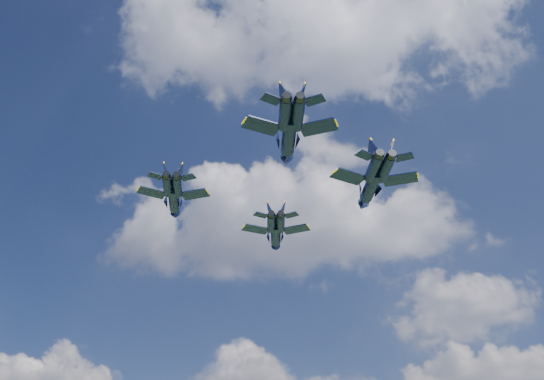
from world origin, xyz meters
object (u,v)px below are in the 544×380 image
(jet_right, at_px, (370,187))
(jet_slot, at_px, (289,138))
(jet_left, at_px, (174,200))
(jet_lead, at_px, (276,235))

(jet_right, relative_size, jet_slot, 1.08)
(jet_left, xyz_separation_m, jet_right, (31.36, 4.56, 1.84))
(jet_lead, xyz_separation_m, jet_left, (-13.61, -17.33, -1.14))
(jet_lead, bearing_deg, jet_slot, -87.05)
(jet_left, height_order, jet_right, jet_right)
(jet_left, bearing_deg, jet_right, -7.24)
(jet_right, bearing_deg, jet_left, 172.66)
(jet_lead, height_order, jet_right, jet_right)
(jet_slot, bearing_deg, jet_left, 135.01)
(jet_right, distance_m, jet_slot, 20.69)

